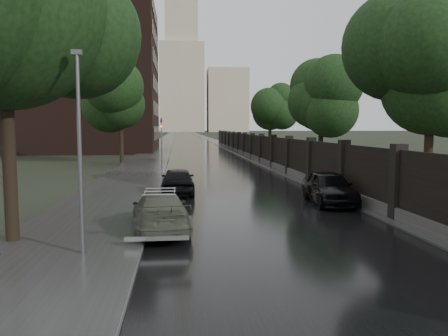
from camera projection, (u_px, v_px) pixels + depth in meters
ground at (313, 272)px, 9.92m from camera, size 800.00×800.00×0.00m
road at (185, 134)px, 198.05m from camera, size 8.00×420.00×0.02m
sidewalk_left at (171, 134)px, 197.41m from camera, size 4.00×420.00×0.16m
verge_right at (197, 134)px, 198.62m from camera, size 3.00×420.00×0.08m
fence_right at (258, 151)px, 42.00m from camera, size 0.45×75.72×2.70m
tree_left_near at (2, 8)px, 11.50m from camera, size 5.44×5.44×9.16m
tree_left_far at (121, 105)px, 38.30m from camera, size 4.25×4.25×7.39m
tree_right_a at (431, 87)px, 18.16m from camera, size 4.08×4.08×7.01m
tree_right_b at (322, 104)px, 32.02m from camera, size 4.08×4.08×7.01m
tree_right_c at (270, 113)px, 49.85m from camera, size 4.08×4.08×7.01m
lamp_post at (80, 152)px, 10.59m from camera, size 0.25×0.12×5.11m
traffic_light at (161, 139)px, 33.99m from camera, size 0.16×0.32×4.00m
brick_building at (65, 77)px, 58.59m from camera, size 24.00×18.00×20.00m
stalinist_tower at (182, 77)px, 303.39m from camera, size 92.00×30.00×159.00m
volga_sedan at (160, 212)px, 13.76m from camera, size 2.13×4.34×1.22m
hatchback_left at (178, 181)px, 21.35m from camera, size 1.60×3.93×1.34m
car_right_near at (329, 187)px, 18.67m from camera, size 1.89×4.24×1.42m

